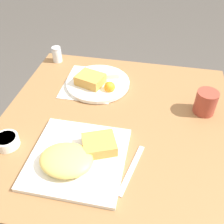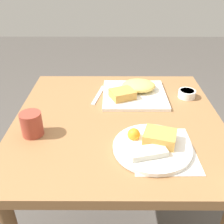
{
  "view_description": "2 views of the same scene",
  "coord_description": "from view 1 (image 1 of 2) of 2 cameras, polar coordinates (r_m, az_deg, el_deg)",
  "views": [
    {
      "loc": [
        0.12,
        -0.66,
        1.38
      ],
      "look_at": [
        -0.01,
        -0.01,
        0.79
      ],
      "focal_mm": 42.0,
      "sensor_mm": 36.0,
      "label": 1
    },
    {
      "loc": [
        0.02,
        0.89,
        1.3
      ],
      "look_at": [
        0.02,
        0.02,
        0.77
      ],
      "focal_mm": 42.0,
      "sensor_mm": 36.0,
      "label": 2
    }
  ],
  "objects": [
    {
      "name": "plate_oval_far",
      "position": [
        1.09,
        -3.19,
        6.62
      ],
      "size": [
        0.26,
        0.26,
        0.05
      ],
      "color": "white",
      "rests_on": "menu_card"
    },
    {
      "name": "menu_card",
      "position": [
        1.11,
        -4.9,
        6.27
      ],
      "size": [
        0.21,
        0.25,
        0.0
      ],
      "rotation": [
        0.0,
        0.0,
        0.01
      ],
      "color": "silver",
      "rests_on": "dining_table"
    },
    {
      "name": "dining_table",
      "position": [
        1.0,
        0.63,
        -6.19
      ],
      "size": [
        0.82,
        0.83,
        0.74
      ],
      "color": "olive",
      "rests_on": "ground_plane"
    },
    {
      "name": "coffee_mug",
      "position": [
        1.0,
        19.72,
        2.0
      ],
      "size": [
        0.08,
        0.08,
        0.09
      ],
      "color": "#9E3D2D",
      "rests_on": "dining_table"
    },
    {
      "name": "ground_plane",
      "position": [
        1.53,
        0.44,
        -22.5
      ],
      "size": [
        8.0,
        8.0,
        0.0
      ],
      "primitive_type": "plane",
      "color": "#4C4742"
    },
    {
      "name": "butter_knife",
      "position": [
        0.79,
        4.27,
        -12.36
      ],
      "size": [
        0.06,
        0.19,
        0.0
      ],
      "rotation": [
        0.0,
        0.0,
        1.36
      ],
      "color": "silver",
      "rests_on": "dining_table"
    },
    {
      "name": "sauce_ramekin",
      "position": [
        0.9,
        -21.95,
        -5.88
      ],
      "size": [
        0.08,
        0.08,
        0.03
      ],
      "color": "white",
      "rests_on": "dining_table"
    },
    {
      "name": "salt_shaker",
      "position": [
        1.27,
        -11.88,
        11.99
      ],
      "size": [
        0.04,
        0.04,
        0.07
      ],
      "color": "white",
      "rests_on": "dining_table"
    },
    {
      "name": "plate_square_near",
      "position": [
        0.8,
        -7.75,
        -9.61
      ],
      "size": [
        0.29,
        0.29,
        0.06
      ],
      "color": "white",
      "rests_on": "dining_table"
    }
  ]
}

